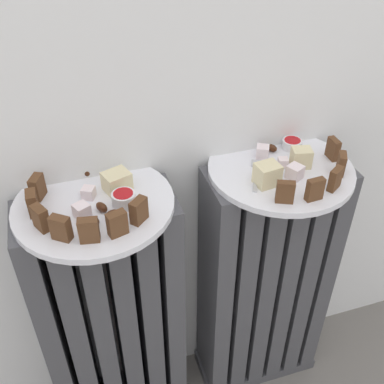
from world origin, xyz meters
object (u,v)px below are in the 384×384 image
(radiator_left, at_px, (114,323))
(fork, at_px, (256,173))
(radiator_right, at_px, (264,285))
(jam_bowl_left, at_px, (124,198))
(plate_left, at_px, (94,204))
(plate_right, at_px, (280,169))
(jam_bowl_right, at_px, (292,144))

(radiator_left, height_order, fork, fork)
(radiator_right, bearing_deg, jam_bowl_left, -175.45)
(plate_left, distance_m, plate_right, 0.36)
(radiator_left, relative_size, radiator_right, 1.00)
(jam_bowl_left, bearing_deg, fork, 4.19)
(radiator_left, distance_m, jam_bowl_right, 0.54)
(radiator_left, relative_size, plate_left, 2.29)
(radiator_left, distance_m, jam_bowl_left, 0.36)
(plate_left, relative_size, fork, 2.85)
(radiator_left, bearing_deg, jam_bowl_left, -26.52)
(plate_left, distance_m, jam_bowl_left, 0.06)
(radiator_left, bearing_deg, fork, -1.13)
(radiator_left, height_order, plate_left, plate_left)
(radiator_right, bearing_deg, fork, -173.81)
(radiator_right, height_order, plate_right, plate_right)
(radiator_left, bearing_deg, radiator_right, 0.00)
(jam_bowl_left, xyz_separation_m, fork, (0.25, 0.02, -0.01))
(fork, bearing_deg, jam_bowl_left, -175.81)
(radiator_right, xyz_separation_m, jam_bowl_left, (-0.31, -0.02, 0.35))
(plate_left, xyz_separation_m, fork, (0.30, -0.01, 0.01))
(jam_bowl_left, distance_m, jam_bowl_right, 0.37)
(jam_bowl_left, xyz_separation_m, jam_bowl_right, (0.36, 0.08, -0.00))
(radiator_right, relative_size, jam_bowl_right, 16.20)
(plate_left, bearing_deg, plate_right, 0.00)
(radiator_left, xyz_separation_m, radiator_right, (0.36, 0.00, 0.00))
(radiator_right, xyz_separation_m, jam_bowl_right, (0.05, 0.06, 0.35))
(jam_bowl_left, bearing_deg, radiator_right, 4.55)
(plate_right, distance_m, jam_bowl_left, 0.31)
(fork, bearing_deg, radiator_right, 6.19)
(radiator_right, height_order, jam_bowl_left, jam_bowl_left)
(radiator_right, height_order, jam_bowl_right, jam_bowl_right)
(plate_left, bearing_deg, fork, -1.13)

